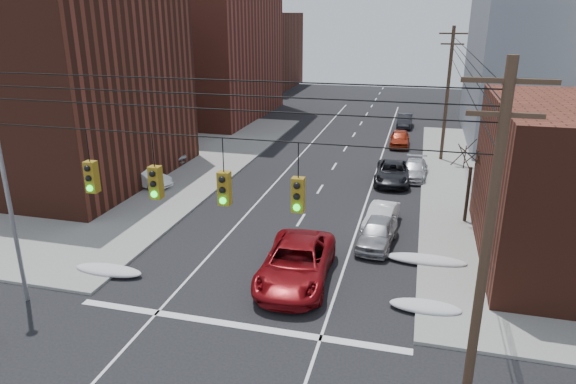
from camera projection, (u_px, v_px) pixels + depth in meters
The scene contains 23 objects.
sidewalk_nw at pixel (30, 153), 45.84m from camera, with size 40.00×40.00×0.15m, color gray.
building_brick_near at pixel (25, 90), 37.96m from camera, with size 20.00×16.00×13.00m, color #4B2116.
building_brick_far at pixel (227, 50), 86.58m from camera, with size 22.00×18.00×12.00m, color #4B2116.
building_glass at pixel (562, 20), 69.36m from camera, with size 20.00×18.00×22.00m, color gray.
utility_pole_right at pixel (485, 258), 13.57m from camera, with size 2.20×0.28×11.00m.
utility_pole_far at pixel (447, 92), 41.89m from camera, with size 2.20×0.28×11.00m.
traffic_signals at pixel (189, 183), 15.09m from camera, with size 17.00×0.42×2.02m.
street_light at pixel (5, 180), 20.68m from camera, with size 0.44×0.44×9.32m.
bare_tree at pixel (468, 187), 29.98m from camera, with size 2.09×2.20×4.93m.
snow_nw at pixel (109, 270), 24.68m from camera, with size 3.50×1.08×0.42m, color silver.
snow_ne at pixel (425, 307), 21.61m from camera, with size 3.00×1.08×0.42m, color silver.
snow_east_far at pixel (426, 260), 25.72m from camera, with size 4.00×1.08×0.42m, color silver.
red_pickup at pixel (296, 263), 23.84m from camera, with size 3.05×6.63×1.84m, color maroon.
parked_car_a at pixel (377, 233), 27.57m from camera, with size 1.78×4.42×1.51m, color #A1A2A6.
parked_car_b at pixel (381, 217), 29.94m from camera, with size 1.42×4.08×1.35m, color white.
parked_car_c at pixel (393, 173), 37.95m from camera, with size 2.50×5.41×1.50m, color black.
parked_car_d at pixel (414, 170), 39.01m from camera, with size 1.84×4.54×1.32m, color silver.
parked_car_e at pixel (400, 138), 48.27m from camera, with size 1.79×4.44×1.51m, color maroon.
parked_car_f at pixel (405, 121), 56.42m from camera, with size 1.52×4.36×1.44m, color black.
lot_car_a at pixel (145, 177), 36.64m from camera, with size 1.42×4.07×1.34m, color white.
lot_car_b at pixel (156, 152), 42.75m from camera, with size 2.60×5.64×1.57m, color #B3B3B8.
lot_car_c at pixel (79, 163), 40.19m from camera, with size 1.93×4.74×1.37m, color black.
lot_car_d at pixel (97, 151), 43.27m from camera, with size 1.87×4.64×1.58m, color #A9A8AD.
Camera 1 is at (6.54, -10.16, 11.90)m, focal length 32.00 mm.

